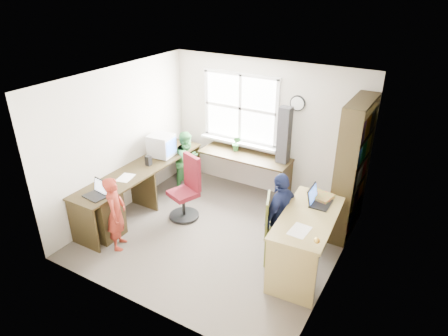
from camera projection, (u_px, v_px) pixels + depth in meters
name	position (u px, v px, depth m)	size (l,w,h in m)	color
room	(219.00, 162.00, 5.71)	(3.64, 3.44, 2.44)	#484038
l_desk	(136.00, 196.00, 6.35)	(2.38, 2.95, 0.75)	#2F2513
right_desk	(307.00, 230.00, 5.25)	(0.77, 1.49, 0.84)	olive
bookshelf	(352.00, 172.00, 5.91)	(0.30, 1.02, 2.10)	#2F2513
swivel_chair	(187.00, 191.00, 6.48)	(0.64, 0.64, 1.06)	black
wooden_chair	(276.00, 227.00, 5.42)	(0.56, 0.56, 1.00)	#464B19
crt_monitor	(162.00, 145.00, 6.94)	(0.43, 0.39, 0.39)	silver
laptop_left	(98.00, 192.00, 5.76)	(0.36, 0.31, 0.22)	black
laptop_right	(318.00, 200.00, 5.39)	(0.29, 0.35, 0.24)	black
speaker_a	(148.00, 161.00, 6.65)	(0.09, 0.09, 0.17)	black
speaker_b	(171.00, 147.00, 7.16)	(0.12, 0.12, 0.19)	black
cd_tower	(284.00, 135.00, 6.60)	(0.20, 0.18, 0.97)	black
game_box	(322.00, 197.00, 5.52)	(0.32, 0.32, 0.05)	red
paper_a	(126.00, 178.00, 6.28)	(0.27, 0.34, 0.00)	silver
paper_b	(299.00, 231.00, 4.84)	(0.23, 0.32, 0.00)	silver
potted_plant	(236.00, 144.00, 7.16)	(0.16, 0.13, 0.29)	#327F39
person_red	(116.00, 213.00, 5.69)	(0.41, 0.27, 1.13)	maroon
person_green	(187.00, 161.00, 7.26)	(0.55, 0.43, 1.13)	#337F3C
person_navy	(280.00, 215.00, 5.53)	(0.74, 0.31, 1.27)	#161E45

